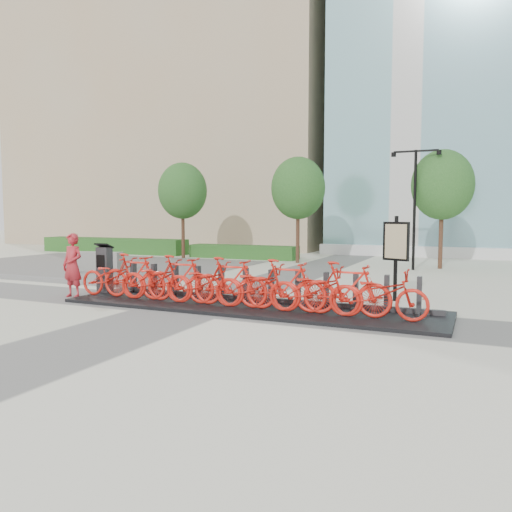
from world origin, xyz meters
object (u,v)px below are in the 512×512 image
at_px(kiosk, 105,268).
at_px(map_sign, 396,245).
at_px(jersey_barrier, 98,262).
at_px(worker_red, 73,265).
at_px(bike_0, 113,277).

bearing_deg(kiosk, map_sign, 11.08).
height_order(jersey_barrier, map_sign, map_sign).
distance_m(kiosk, jersey_barrier, 6.47).
xyz_separation_m(worker_red, jersey_barrier, (-3.95, 5.41, -0.50)).
xyz_separation_m(worker_red, map_sign, (8.37, 3.07, 0.61)).
distance_m(bike_0, worker_red, 1.32).
bearing_deg(bike_0, map_sign, -67.57).
bearing_deg(map_sign, jersey_barrier, -167.27).
relative_size(kiosk, worker_red, 0.79).
distance_m(kiosk, worker_red, 0.90).
xyz_separation_m(kiosk, worker_red, (-0.50, -0.73, 0.14)).
height_order(bike_0, map_sign, map_sign).
bearing_deg(jersey_barrier, kiosk, -58.23).
distance_m(jersey_barrier, map_sign, 12.59).
distance_m(kiosk, map_sign, 8.24).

